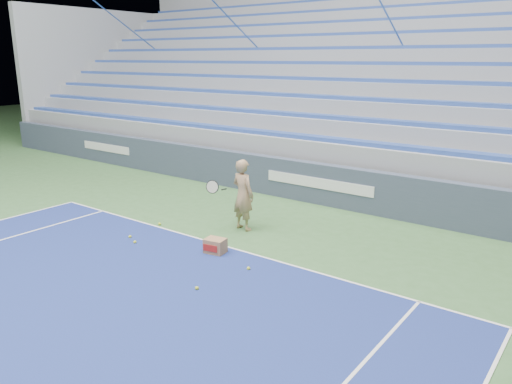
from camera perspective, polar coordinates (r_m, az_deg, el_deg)
sponsor_barrier at (r=13.51m, az=7.42°, el=0.94°), size 30.00×0.32×1.10m
bleachers at (r=18.37m, az=16.58°, el=9.91°), size 31.00×9.15×7.30m
tennis_player at (r=11.30m, az=-1.53°, el=-0.32°), size 0.93×0.85×1.64m
ball_box at (r=10.16m, az=-4.68°, el=-6.16°), size 0.45×0.38×0.30m
tennis_ball_0 at (r=12.01m, az=-10.96°, el=-3.59°), size 0.07×0.07×0.07m
tennis_ball_1 at (r=9.39m, az=-0.86°, el=-8.73°), size 0.07×0.07×0.07m
tennis_ball_2 at (r=11.31m, az=-14.21°, el=-4.97°), size 0.07×0.07×0.07m
tennis_ball_3 at (r=8.70m, az=-6.77°, el=-10.87°), size 0.07×0.07×0.07m
tennis_ball_4 at (r=10.97m, az=-13.68°, el=-5.58°), size 0.07×0.07×0.07m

